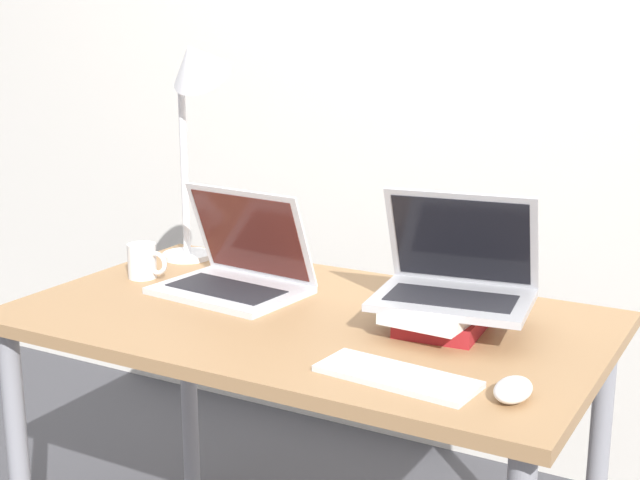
# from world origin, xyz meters

# --- Properties ---
(wall_back) EXTENTS (8.00, 0.05, 2.70)m
(wall_back) POSITION_xyz_m (0.00, 1.39, 1.35)
(wall_back) COLOR silver
(wall_back) RESTS_ON ground_plane
(desk) EXTENTS (1.34, 0.78, 0.77)m
(desk) POSITION_xyz_m (0.00, 0.39, 0.69)
(desk) COLOR #9E754C
(desk) RESTS_ON ground_plane
(laptop_left) EXTENTS (0.37, 0.29, 0.26)m
(laptop_left) POSITION_xyz_m (-0.24, 0.47, 0.83)
(laptop_left) COLOR silver
(laptop_left) RESTS_ON desk
(book_stack) EXTENTS (0.19, 0.28, 0.06)m
(book_stack) POSITION_xyz_m (0.31, 0.45, 0.81)
(book_stack) COLOR maroon
(book_stack) RESTS_ON desk
(laptop_on_books) EXTENTS (0.36, 0.29, 0.24)m
(laptop_on_books) POSITION_xyz_m (0.33, 0.47, 0.89)
(laptop_on_books) COLOR #B2B2B7
(laptop_on_books) RESTS_ON book_stack
(wireless_keyboard) EXTENTS (0.32, 0.14, 0.01)m
(wireless_keyboard) POSITION_xyz_m (0.34, 0.14, 0.78)
(wireless_keyboard) COLOR silver
(wireless_keyboard) RESTS_ON desk
(mouse) EXTENTS (0.06, 0.10, 0.04)m
(mouse) POSITION_xyz_m (0.56, 0.16, 0.79)
(mouse) COLOR white
(mouse) RESTS_ON desk
(mug) EXTENTS (0.12, 0.07, 0.09)m
(mug) POSITION_xyz_m (-0.52, 0.44, 0.82)
(mug) COLOR white
(mug) RESTS_ON desk
(desk_lamp) EXTENTS (0.23, 0.20, 0.64)m
(desk_lamp) POSITION_xyz_m (-0.48, 0.63, 1.25)
(desk_lamp) COLOR white
(desk_lamp) RESTS_ON desk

